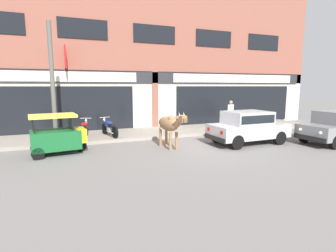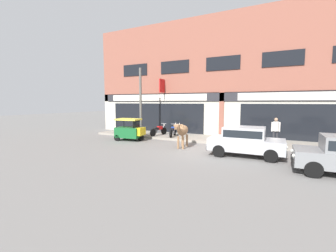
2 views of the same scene
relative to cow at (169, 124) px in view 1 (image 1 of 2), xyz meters
The scene contains 10 objects.
ground_plane 1.49m from the cow, 16.17° to the right, with size 90.00×90.00×0.00m, color slate.
sidewalk 3.69m from the cow, 72.85° to the left, with size 19.00×3.03×0.15m, color gray.
shop_building 6.27m from the cow, 78.55° to the left, with size 23.00×1.40×9.17m.
cow is the anchor object (origin of this frame).
car_0 3.61m from the cow, ahead, with size 3.65×1.69×1.46m.
auto_rickshaw 4.35m from the cow, behind, with size 2.06×1.36×1.52m.
motorcycle_0 4.23m from the cow, 138.87° to the left, with size 0.64×1.79×0.88m.
motorcycle_1 3.49m from the cow, 125.33° to the left, with size 0.66×1.78×0.88m.
pedestrian 5.50m from the cow, 28.69° to the left, with size 0.48×0.32×1.60m.
utility_pole 5.18m from the cow, 153.41° to the left, with size 0.18×0.18×5.04m, color #595651.
Camera 1 is at (-5.02, -9.57, 2.57)m, focal length 28.00 mm.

